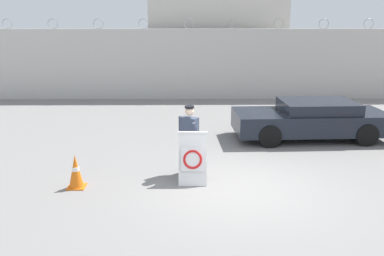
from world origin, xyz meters
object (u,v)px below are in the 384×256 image
security_guard (189,136)px  parked_car_rear_sedan (311,119)px  traffic_cone_near (76,171)px  barricade_sign (193,157)px

security_guard → parked_car_rear_sedan: bearing=69.9°
traffic_cone_near → parked_car_rear_sedan: parked_car_rear_sedan is taller
traffic_cone_near → parked_car_rear_sedan: 7.58m
barricade_sign → traffic_cone_near: (-2.65, -0.37, -0.21)m
barricade_sign → parked_car_rear_sedan: bearing=44.8°
traffic_cone_near → parked_car_rear_sedan: bearing=31.8°
barricade_sign → traffic_cone_near: 2.68m
security_guard → traffic_cone_near: 2.79m
parked_car_rear_sedan → barricade_sign: bearing=41.3°
traffic_cone_near → parked_car_rear_sedan: size_ratio=0.16×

